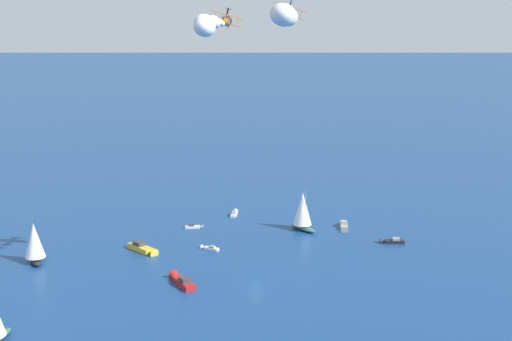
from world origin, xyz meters
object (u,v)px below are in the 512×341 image
sailboat_outer_ring_c (303,211)px  sailboat_ahead (34,243)px  motorboat_mid_cluster (234,213)px  biplane_wingman (288,13)px  motorboat_inshore (391,241)px  motorboat_offshore (144,249)px  biplane_lead (225,20)px  wingwalker_wingman (291,2)px  motorboat_outer_ring_b (181,281)px  motorboat_outer_ring_a (344,227)px  motorboat_far_port (195,227)px  wingwalker_lead (228,10)px  motorboat_near_centre (209,248)px

sailboat_outer_ring_c → sailboat_ahead: bearing=147.3°
motorboat_mid_cluster → biplane_wingman: (-38.83, -44.49, 59.12)m
motorboat_inshore → sailboat_outer_ring_c: (-4.41, 25.00, 5.04)m
motorboat_offshore → biplane_lead: 65.23m
wingwalker_wingman → biplane_lead: bearing=111.3°
motorboat_offshore → motorboat_outer_ring_b: bearing=-114.3°
motorboat_offshore → motorboat_outer_ring_a: bearing=-34.2°
motorboat_far_port → biplane_lead: biplane_lead is taller
motorboat_outer_ring_a → sailboat_outer_ring_c: bearing=131.2°
motorboat_inshore → motorboat_outer_ring_a: 16.40m
biplane_lead → wingwalker_lead: 2.15m
wingwalker_lead → motorboat_outer_ring_a: bearing=-0.8°
motorboat_inshore → motorboat_outer_ring_b: size_ratio=0.66×
motorboat_far_port → biplane_lead: 71.73m
motorboat_outer_ring_a → motorboat_outer_ring_b: bearing=170.1°
motorboat_outer_ring_a → sailboat_outer_ring_c: size_ratio=0.64×
sailboat_ahead → motorboat_mid_cluster: (60.50, -14.33, -4.73)m
motorboat_far_port → wingwalker_wingman: 79.63m
sailboat_ahead → motorboat_outer_ring_a: 83.33m
biplane_wingman → wingwalker_lead: bearing=110.1°
motorboat_far_port → motorboat_outer_ring_a: (24.53, -34.33, 0.22)m
motorboat_offshore → wingwalker_lead: 67.26m
motorboat_outer_ring_a → motorboat_near_centre: bearing=151.4°
sailboat_outer_ring_c → motorboat_offshore: bearing=149.6°
motorboat_outer_ring_b → biplane_wingman: (10.45, -21.13, 58.84)m
motorboat_near_centre → motorboat_outer_ring_b: bearing=-155.5°
motorboat_offshore → wingwalker_wingman: size_ratio=5.77×
motorboat_outer_ring_a → wingwalker_wingman: (-46.19, -11.66, 61.07)m
motorboat_near_centre → sailboat_ahead: 43.09m
motorboat_far_port → motorboat_mid_cluster: bearing=-3.4°
biplane_wingman → wingwalker_wingman: 2.19m
motorboat_inshore → motorboat_offshore: size_ratio=0.62×
motorboat_near_centre → sailboat_ahead: (-32.33, 28.07, 4.80)m
motorboat_far_port → sailboat_outer_ring_c: size_ratio=0.39×
motorboat_far_port → wingwalker_lead: (-26.32, -33.65, 59.81)m
motorboat_inshore → wingwalker_wingman: 74.77m
motorboat_far_port → sailboat_ahead: sailboat_ahead is taller
wingwalker_wingman → sailboat_ahead: bearing=110.4°
biplane_wingman → motorboat_offshore: bearing=90.7°
biplane_lead → motorboat_offshore: bearing=82.4°
motorboat_offshore → motorboat_far_port: bearing=6.0°
biplane_lead → motorboat_mid_cluster: bearing=36.5°
motorboat_offshore → biplane_wingman: biplane_wingman is taller
motorboat_inshore → wingwalker_wingman: bearing=174.2°
motorboat_outer_ring_b → wingwalker_wingman: wingwalker_wingman is taller
motorboat_mid_cluster → motorboat_outer_ring_a: 34.20m
motorboat_offshore → wingwalker_wingman: 74.92m
motorboat_offshore → motorboat_outer_ring_a: 56.87m
motorboat_offshore → sailboat_ahead: 26.71m
motorboat_near_centre → motorboat_inshore: (32.45, -35.63, 0.12)m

